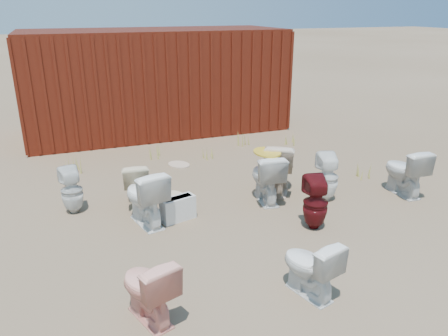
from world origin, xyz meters
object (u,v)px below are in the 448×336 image
object	(u,v)px
toilet_front_pink	(148,288)
toilet_front_e	(405,171)
shipping_container	(156,81)
toilet_front_c	(310,267)
toilet_back_beige_left	(135,183)
toilet_back_beige_right	(280,167)
toilet_front_maroon	(315,203)
toilet_back_e	(327,177)
loose_tank	(178,209)
toilet_back_a	(72,190)
toilet_front_a	(145,197)
toilet_back_yellowlid	(266,177)

from	to	relation	value
toilet_front_pink	toilet_front_e	world-z (taller)	toilet_front_e
shipping_container	toilet_front_c	distance (m)	7.21
toilet_front_c	toilet_back_beige_left	world-z (taller)	toilet_back_beige_left
toilet_back_beige_right	toilet_front_maroon	bearing A→B (deg)	116.37
toilet_back_e	loose_tank	bearing A→B (deg)	11.27
toilet_front_pink	toilet_back_a	size ratio (longest dim) A/B	1.01
toilet_front_e	toilet_back_beige_left	xyz separation A→B (m)	(-4.15, 1.14, -0.04)
toilet_back_a	toilet_back_e	bearing A→B (deg)	155.39
toilet_front_a	loose_tank	xyz separation A→B (m)	(0.45, -0.06, -0.23)
shipping_container	toilet_back_yellowlid	bearing A→B (deg)	-82.72
toilet_front_a	loose_tank	world-z (taller)	toilet_front_a
toilet_front_c	toilet_front_maroon	world-z (taller)	toilet_front_maroon
toilet_front_maroon	toilet_back_e	xyz separation A→B (m)	(0.68, 0.75, 0.01)
toilet_front_a	toilet_front_maroon	distance (m)	2.35
toilet_front_c	toilet_back_e	size ratio (longest dim) A/B	0.88
toilet_back_yellowlid	toilet_back_e	world-z (taller)	toilet_back_yellowlid
toilet_back_a	toilet_front_c	bearing A→B (deg)	116.50
toilet_back_beige_right	toilet_back_beige_left	bearing A→B (deg)	24.71
toilet_front_maroon	toilet_back_beige_left	size ratio (longest dim) A/B	1.08
toilet_back_beige_left	loose_tank	world-z (taller)	toilet_back_beige_left
toilet_front_c	toilet_front_pink	bearing A→B (deg)	-22.72
toilet_front_e	loose_tank	size ratio (longest dim) A/B	1.57
shipping_container	toilet_back_e	distance (m)	5.42
toilet_front_e	toilet_back_a	size ratio (longest dim) A/B	1.12
toilet_front_c	toilet_back_beige_left	size ratio (longest dim) A/B	0.96
toilet_front_c	toilet_back_a	distance (m)	3.72
loose_tank	toilet_front_c	bearing A→B (deg)	-84.21
toilet_back_beige_right	toilet_back_e	xyz separation A→B (m)	(0.54, -0.57, -0.04)
toilet_back_beige_right	toilet_back_yellowlid	world-z (taller)	toilet_back_beige_right
shipping_container	toilet_back_a	world-z (taller)	shipping_container
shipping_container	toilet_back_e	xyz separation A→B (m)	(1.53, -5.14, -0.82)
toilet_back_beige_right	toilet_back_a	bearing A→B (deg)	25.95
toilet_back_beige_left	toilet_back_yellowlid	bearing A→B (deg)	169.70
toilet_front_a	toilet_front_e	size ratio (longest dim) A/B	1.04
toilet_back_beige_left	toilet_front_pink	bearing A→B (deg)	88.89
toilet_back_yellowlid	toilet_back_e	distance (m)	0.96
toilet_back_a	toilet_back_e	distance (m)	3.89
shipping_container	toilet_back_beige_right	size ratio (longest dim) A/B	7.04
toilet_front_pink	toilet_front_maroon	xyz separation A→B (m)	(2.52, 1.05, 0.02)
shipping_container	loose_tank	size ratio (longest dim) A/B	12.00
toilet_back_beige_left	toilet_front_maroon	bearing A→B (deg)	149.26
toilet_front_pink	toilet_back_yellowlid	xyz separation A→B (m)	(2.30, 2.11, 0.04)
toilet_back_a	loose_tank	size ratio (longest dim) A/B	1.40
toilet_front_c	toilet_back_e	xyz separation A→B (m)	(1.54, 2.02, 0.04)
toilet_back_beige_left	toilet_back_beige_right	xyz separation A→B (m)	(2.31, -0.32, 0.08)
toilet_front_c	loose_tank	xyz separation A→B (m)	(-0.84, 2.17, -0.16)
toilet_front_pink	toilet_back_beige_left	size ratio (longest dim) A/B	1.00
toilet_front_c	toilet_back_beige_right	xyz separation A→B (m)	(1.00, 2.59, 0.09)
toilet_front_pink	toilet_front_maroon	distance (m)	2.74
toilet_front_c	toilet_front_e	size ratio (longest dim) A/B	0.86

